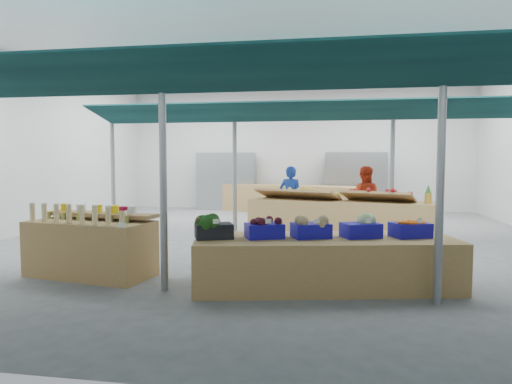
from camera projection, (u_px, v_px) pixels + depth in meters
floor at (275, 241)px, 9.93m from camera, size 13.00×13.00×0.00m
hall at (283, 124)px, 11.16m from camera, size 13.00×13.00×13.00m
pole_grid at (305, 157)px, 7.96m from camera, size 10.00×4.60×3.00m
awnings at (306, 101)px, 7.89m from camera, size 9.50×7.08×0.30m
back_shelving_left at (226, 182)px, 16.17m from camera, size 2.00×0.50×2.00m
back_shelving_right at (356, 183)px, 15.43m from camera, size 2.00×0.50×2.00m
bottle_shelf at (92, 246)px, 6.95m from camera, size 2.01×1.42×1.12m
veg_counter at (325, 262)px, 6.32m from camera, size 3.73×1.86×0.69m
fruit_counter at (340, 220)px, 10.16m from camera, size 4.15×1.68×0.87m
far_counter at (296, 199)px, 15.19m from camera, size 5.19×2.63×0.92m
vendor_left at (291, 198)px, 11.42m from camera, size 0.65×0.49×1.62m
vendor_right at (364, 199)px, 11.12m from camera, size 0.88×0.74×1.62m
crate_broccoli at (214, 227)px, 6.23m from camera, size 0.60×0.52×0.35m
crate_beets at (264, 228)px, 6.26m from camera, size 0.60×0.52×0.29m
crate_celeriac at (311, 227)px, 6.28m from camera, size 0.60×0.52×0.31m
crate_cabbage at (361, 226)px, 6.30m from camera, size 0.60×0.52×0.35m
crate_carrots at (410, 229)px, 6.32m from camera, size 0.60×0.52×0.29m
sparrow at (201, 221)px, 6.10m from camera, size 0.12×0.09×0.11m
pole_ribbon at (123, 210)px, 6.24m from camera, size 0.12×0.12×0.28m
apple_heap_yellow at (297, 192)px, 10.36m from camera, size 2.02×1.33×0.27m
apple_heap_red at (378, 194)px, 9.75m from camera, size 1.65×1.19×0.27m
pineapple at (428, 195)px, 9.41m from camera, size 0.14×0.14×0.39m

